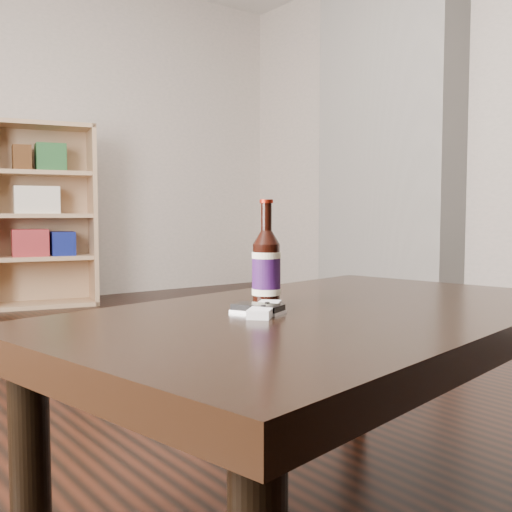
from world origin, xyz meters
TOP-DOWN VIEW (x-y plane):
  - floor at (0.00, 0.00)m, footprint 5.00×6.00m
  - wall_back at (0.00, 3.01)m, footprint 5.00×0.02m
  - chimney_breast at (2.35, 1.20)m, footprint 0.30×1.20m
  - bookshelf at (0.18, 2.69)m, footprint 0.80×0.50m
  - coffee_table at (-0.35, -0.93)m, footprint 1.41×0.98m
  - beer_bottle at (-0.43, -0.81)m, footprint 0.09×0.09m
  - phone at (-0.52, -0.88)m, footprint 0.10×0.12m
  - remote at (-0.51, -0.90)m, footprint 0.15×0.14m

SIDE VIEW (x-z plane):
  - floor at x=0.00m, z-range -0.01..0.00m
  - coffee_table at x=-0.35m, z-range 0.18..0.67m
  - phone at x=-0.52m, z-range 0.49..0.51m
  - remote at x=-0.51m, z-range 0.49..0.51m
  - beer_bottle at x=-0.43m, z-range 0.45..0.69m
  - bookshelf at x=0.18m, z-range 0.03..1.40m
  - wall_back at x=0.00m, z-range 0.00..2.70m
  - chimney_breast at x=2.35m, z-range 0.00..2.70m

